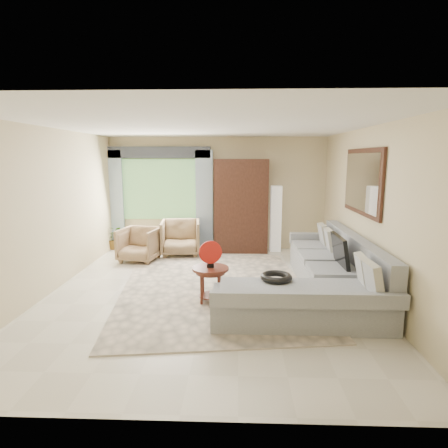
{
  "coord_description": "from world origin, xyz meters",
  "views": [
    {
      "loc": [
        0.47,
        -5.72,
        2.13
      ],
      "look_at": [
        0.25,
        0.35,
        1.05
      ],
      "focal_mm": 30.0,
      "sensor_mm": 36.0,
      "label": 1
    }
  ],
  "objects_px": {
    "potted_plant": "(114,237)",
    "armchair_left": "(139,244)",
    "sectional_sofa": "(323,280)",
    "floor_lamp": "(276,219)",
    "armchair_right": "(181,238)",
    "coffee_table": "(211,284)",
    "tv_screen": "(340,251)",
    "armoire": "(241,206)"
  },
  "relations": [
    {
      "from": "potted_plant",
      "to": "armchair_left",
      "type": "bearing_deg",
      "value": -48.99
    },
    {
      "from": "sectional_sofa",
      "to": "floor_lamp",
      "type": "xyz_separation_m",
      "value": [
        -0.43,
        2.96,
        0.47
      ]
    },
    {
      "from": "armchair_left",
      "to": "armchair_right",
      "type": "height_order",
      "value": "armchair_right"
    },
    {
      "from": "coffee_table",
      "to": "potted_plant",
      "type": "bearing_deg",
      "value": 127.94
    },
    {
      "from": "armchair_right",
      "to": "potted_plant",
      "type": "relative_size",
      "value": 1.55
    },
    {
      "from": "sectional_sofa",
      "to": "tv_screen",
      "type": "height_order",
      "value": "tv_screen"
    },
    {
      "from": "tv_screen",
      "to": "armchair_left",
      "type": "height_order",
      "value": "tv_screen"
    },
    {
      "from": "tv_screen",
      "to": "floor_lamp",
      "type": "height_order",
      "value": "floor_lamp"
    },
    {
      "from": "armoire",
      "to": "floor_lamp",
      "type": "height_order",
      "value": "armoire"
    },
    {
      "from": "armoire",
      "to": "floor_lamp",
      "type": "xyz_separation_m",
      "value": [
        0.8,
        0.06,
        -0.3
      ]
    },
    {
      "from": "armoire",
      "to": "tv_screen",
      "type": "bearing_deg",
      "value": -61.88
    },
    {
      "from": "tv_screen",
      "to": "potted_plant",
      "type": "relative_size",
      "value": 1.35
    },
    {
      "from": "coffee_table",
      "to": "armoire",
      "type": "height_order",
      "value": "armoire"
    },
    {
      "from": "coffee_table",
      "to": "armchair_right",
      "type": "distance_m",
      "value": 2.89
    },
    {
      "from": "floor_lamp",
      "to": "armoire",
      "type": "bearing_deg",
      "value": -175.71
    },
    {
      "from": "armchair_right",
      "to": "coffee_table",
      "type": "bearing_deg",
      "value": -78.99
    },
    {
      "from": "potted_plant",
      "to": "armchair_right",
      "type": "bearing_deg",
      "value": -16.13
    },
    {
      "from": "tv_screen",
      "to": "potted_plant",
      "type": "distance_m",
      "value": 5.35
    },
    {
      "from": "armchair_right",
      "to": "potted_plant",
      "type": "xyz_separation_m",
      "value": [
        -1.65,
        0.48,
        -0.11
      ]
    },
    {
      "from": "floor_lamp",
      "to": "potted_plant",
      "type": "bearing_deg",
      "value": 179.78
    },
    {
      "from": "coffee_table",
      "to": "armchair_left",
      "type": "bearing_deg",
      "value": 126.46
    },
    {
      "from": "sectional_sofa",
      "to": "armoire",
      "type": "xyz_separation_m",
      "value": [
        -1.23,
        2.9,
        0.77
      ]
    },
    {
      "from": "tv_screen",
      "to": "armchair_right",
      "type": "distance_m",
      "value": 3.73
    },
    {
      "from": "potted_plant",
      "to": "tv_screen",
      "type": "bearing_deg",
      "value": -32.7
    },
    {
      "from": "tv_screen",
      "to": "floor_lamp",
      "type": "distance_m",
      "value": 2.95
    },
    {
      "from": "sectional_sofa",
      "to": "potted_plant",
      "type": "height_order",
      "value": "sectional_sofa"
    },
    {
      "from": "coffee_table",
      "to": "floor_lamp",
      "type": "relative_size",
      "value": 0.36
    },
    {
      "from": "tv_screen",
      "to": "floor_lamp",
      "type": "relative_size",
      "value": 0.49
    },
    {
      "from": "armchair_right",
      "to": "potted_plant",
      "type": "height_order",
      "value": "armchair_right"
    },
    {
      "from": "sectional_sofa",
      "to": "armchair_right",
      "type": "xyz_separation_m",
      "value": [
        -2.57,
        2.49,
        0.11
      ]
    },
    {
      "from": "armchair_right",
      "to": "potted_plant",
      "type": "bearing_deg",
      "value": 157.43
    },
    {
      "from": "tv_screen",
      "to": "potted_plant",
      "type": "bearing_deg",
      "value": 147.3
    },
    {
      "from": "armchair_right",
      "to": "floor_lamp",
      "type": "relative_size",
      "value": 0.57
    },
    {
      "from": "sectional_sofa",
      "to": "armoire",
      "type": "relative_size",
      "value": 1.65
    },
    {
      "from": "potted_plant",
      "to": "floor_lamp",
      "type": "bearing_deg",
      "value": -0.22
    },
    {
      "from": "potted_plant",
      "to": "floor_lamp",
      "type": "distance_m",
      "value": 3.82
    },
    {
      "from": "coffee_table",
      "to": "potted_plant",
      "type": "relative_size",
      "value": 0.98
    },
    {
      "from": "potted_plant",
      "to": "armoire",
      "type": "bearing_deg",
      "value": -1.43
    },
    {
      "from": "armchair_left",
      "to": "coffee_table",
      "type": "bearing_deg",
      "value": -42.78
    },
    {
      "from": "armchair_right",
      "to": "sectional_sofa",
      "type": "bearing_deg",
      "value": -50.61
    },
    {
      "from": "coffee_table",
      "to": "sectional_sofa",
      "type": "bearing_deg",
      "value": 8.62
    },
    {
      "from": "potted_plant",
      "to": "floor_lamp",
      "type": "relative_size",
      "value": 0.37
    }
  ]
}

